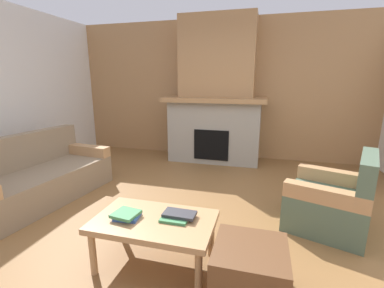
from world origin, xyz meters
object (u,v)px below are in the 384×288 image
at_px(coffee_table, 154,225).
at_px(armchair, 332,202).
at_px(couch, 38,178).
at_px(ottoman, 249,272).
at_px(fireplace, 216,101).

bearing_deg(coffee_table, armchair, 33.19).
distance_m(couch, coffee_table, 2.16).
xyz_separation_m(couch, armchair, (3.59, 0.23, 0.01)).
xyz_separation_m(armchair, ottoman, (-0.79, -1.17, -0.09)).
height_order(armchair, coffee_table, armchair).
bearing_deg(ottoman, armchair, 56.08).
height_order(armchair, ottoman, armchair).
bearing_deg(ottoman, coffee_table, 170.24).
xyz_separation_m(fireplace, coffee_table, (0.07, -3.21, -0.79)).
relative_size(fireplace, coffee_table, 2.70).
distance_m(armchair, ottoman, 1.42).
relative_size(fireplace, couch, 1.43).
distance_m(couch, armchair, 3.60).
bearing_deg(couch, fireplace, 51.30).
height_order(couch, ottoman, couch).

